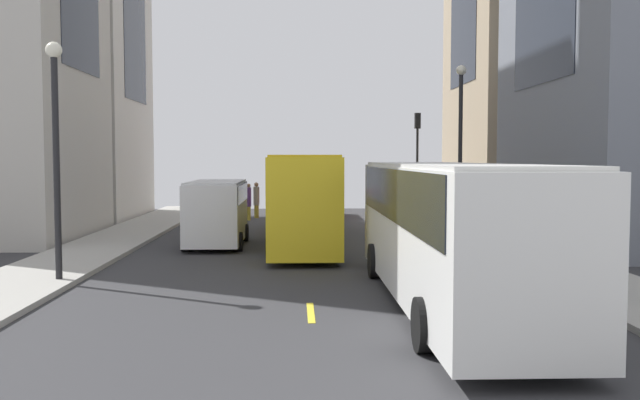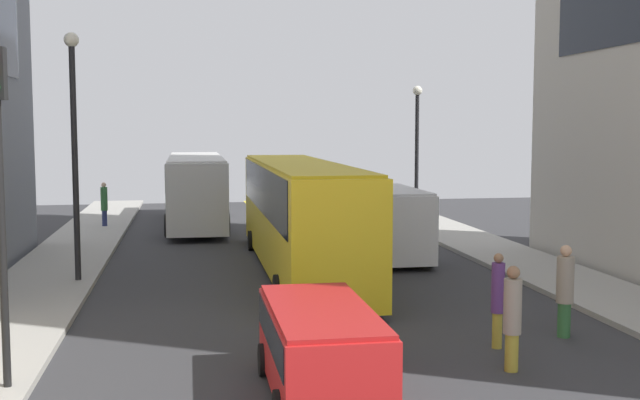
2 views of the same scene
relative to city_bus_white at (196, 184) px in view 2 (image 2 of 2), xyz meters
name	(u,v)px [view 2 (image 2 of 2)]	position (x,y,z in m)	size (l,w,h in m)	color
ground_plane	(288,257)	(3.20, -9.90, -2.01)	(42.70, 42.70, 0.00)	#333335
sidewalk_west	(64,261)	(-4.67, -9.90, -1.93)	(2.98, 44.00, 0.15)	#9E9B93
sidewalk_east	(492,249)	(11.06, -9.90, -1.93)	(2.98, 44.00, 0.15)	#9E9B93
lane_stripe_1	(344,330)	(3.20, -20.40, -2.00)	(0.16, 2.00, 0.01)	yellow
lane_stripe_2	(288,257)	(3.20, -9.90, -2.00)	(0.16, 2.00, 0.01)	yellow
lane_stripe_3	(261,222)	(3.20, 0.60, -2.00)	(0.16, 2.00, 0.01)	yellow
lane_stripe_4	(246,202)	(3.20, 11.10, -2.00)	(0.16, 2.00, 0.01)	yellow
city_bus_white	(196,184)	(0.00, 0.00, 0.00)	(2.80, 12.27, 3.35)	silver
streetcar_yellow	(299,207)	(3.24, -12.65, 0.12)	(2.70, 14.64, 3.59)	yellow
delivery_van_white	(389,218)	(6.65, -11.19, -0.50)	(2.25, 5.04, 2.58)	white
car_red_0	(321,344)	(1.91, -24.73, -1.06)	(1.95, 4.30, 1.61)	red
pedestrian_crossing_mid	(512,315)	(5.82, -23.93, -0.90)	(0.35, 0.35, 2.08)	gold
pedestrian_waiting_curb	(498,297)	(6.16, -22.37, -0.89)	(0.29, 0.29, 2.07)	gold
pedestrian_walking_far	(104,203)	(-4.23, -0.69, -0.77)	(0.31, 0.31, 2.04)	navy
pedestrian_crossing_near	(565,289)	(8.00, -21.78, -0.90)	(0.39, 0.39, 2.11)	#336B38
streetlamp_near	(417,140)	(10.07, -3.13, 2.15)	(0.44, 0.44, 6.48)	black
streetlamp_far	(74,131)	(-3.68, -13.80, 2.63)	(0.44, 0.44, 7.37)	black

